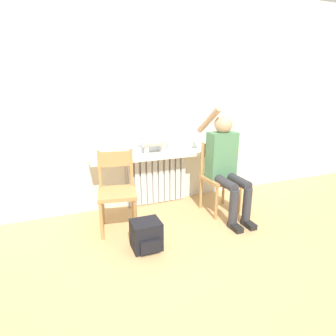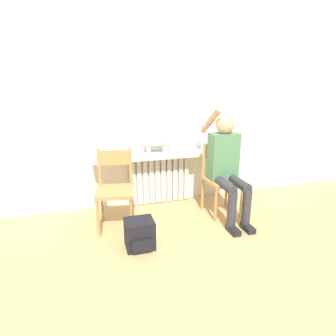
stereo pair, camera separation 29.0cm
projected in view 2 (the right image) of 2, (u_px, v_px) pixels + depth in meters
name	position (u px, v px, depth m)	size (l,w,h in m)	color
ground_plane	(189.00, 246.00, 2.83)	(12.00, 12.00, 0.00)	tan
wall_with_window	(157.00, 101.00, 3.56)	(7.00, 0.06, 2.70)	silver
radiator	(160.00, 179.00, 3.79)	(0.82, 0.08, 0.66)	silver
windowsill	(161.00, 155.00, 3.60)	(1.75, 0.27, 0.05)	white
window_glass	(158.00, 107.00, 3.55)	(1.68, 0.01, 1.15)	white
chair_left	(115.00, 188.00, 3.11)	(0.47, 0.47, 0.88)	#B2844C
chair_right	(221.00, 178.00, 3.45)	(0.42, 0.42, 0.88)	#B2844C
person	(227.00, 162.00, 3.28)	(0.36, 0.99, 1.34)	#333338
cat	(157.00, 141.00, 3.55)	(0.54, 0.14, 0.27)	silver
backpack	(140.00, 234.00, 2.78)	(0.28, 0.27, 0.29)	black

